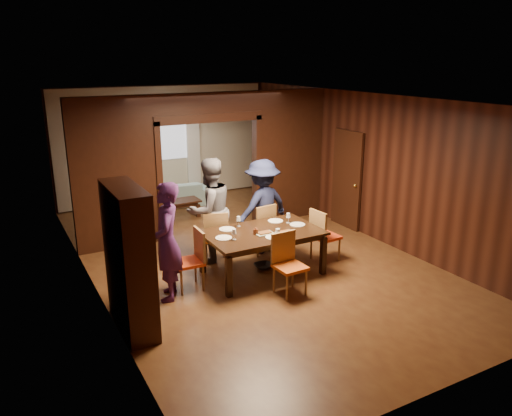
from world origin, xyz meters
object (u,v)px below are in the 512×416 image
person_purple (167,242)px  chair_far_r (260,228)px  chair_left (188,260)px  chair_right (326,235)px  person_grey (210,210)px  hutch (129,260)px  chair_far_l (215,236)px  sofa (169,194)px  chair_near (290,265)px  dining_table (263,252)px  person_navy (262,206)px  coffee_table (182,208)px

person_purple → chair_far_r: (2.12, 0.95, -0.43)m
chair_left → chair_right: bearing=90.1°
chair_far_r → person_grey: bearing=-14.5°
person_purple → hutch: (-0.73, -0.61, 0.08)m
chair_far_l → sofa: bearing=-79.7°
person_purple → chair_near: (1.69, -0.80, -0.43)m
person_purple → dining_table: (1.70, 0.09, -0.54)m
sofa → chair_near: (0.05, -5.54, 0.19)m
dining_table → chair_near: bearing=-90.6°
person_grey → chair_near: 1.99m
chair_left → chair_near: (1.32, -0.93, 0.00)m
chair_left → chair_right: same height
chair_left → chair_far_r: 1.93m
chair_right → dining_table: bearing=83.5°
sofa → chair_far_r: 3.83m
person_navy → chair_right: size_ratio=1.83×
person_purple → chair_right: (2.99, 0.05, -0.43)m
chair_near → chair_right: bearing=30.3°
person_purple → person_grey: (1.17, 1.07, 0.03)m
person_purple → chair_near: size_ratio=1.89×
coffee_table → person_purple: bearing=-113.4°
chair_left → sofa: bearing=166.6°
person_grey → chair_far_r: (0.96, -0.12, -0.46)m
person_grey → chair_right: bearing=139.0°
person_navy → chair_near: bearing=62.9°
chair_far_r → chair_near: size_ratio=1.00×
person_navy → hutch: bearing=17.5°
dining_table → hutch: (-2.43, -0.70, 0.62)m
person_grey → chair_right: size_ratio=1.95×
chair_far_l → chair_near: same height
coffee_table → chair_left: (-1.24, -3.58, 0.28)m
person_navy → chair_far_l: person_navy is taller
coffee_table → person_navy: bearing=-77.7°
person_navy → chair_near: (-0.51, -1.79, -0.40)m
chair_right → coffee_table: bearing=16.0°
chair_far_r → chair_near: 1.79m
coffee_table → chair_left: bearing=-109.0°
person_grey → coffee_table: person_grey is taller
coffee_table → person_grey: bearing=-99.5°
dining_table → hutch: size_ratio=0.97×
chair_right → chair_near: bearing=118.5°
hutch → person_grey: bearing=41.5°
chair_left → chair_far_l: (0.83, 0.83, 0.00)m
chair_left → chair_far_r: (1.75, 0.81, 0.00)m
person_navy → dining_table: (-0.50, -0.90, -0.51)m
person_grey → chair_left: (-0.79, -0.93, -0.46)m
person_navy → chair_left: bearing=13.9°
person_purple → dining_table: 1.79m
dining_table → chair_near: chair_near is taller
coffee_table → hutch: hutch is taller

